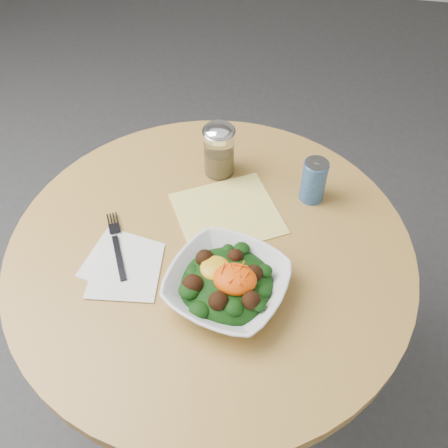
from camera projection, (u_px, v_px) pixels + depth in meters
name	position (u px, v px, depth m)	size (l,w,h in m)	color
ground	(215.00, 385.00, 1.67)	(6.00, 6.00, 0.00)	#313134
table	(212.00, 295.00, 1.25)	(0.90, 0.90, 0.75)	black
cloth_napkin	(227.00, 213.00, 1.17)	(0.23, 0.21, 0.00)	yellow
paper_napkins	(123.00, 266.00, 1.07)	(0.18, 0.19, 0.00)	silver
salad_bowl	(227.00, 284.00, 1.00)	(0.29, 0.29, 0.09)	silver
fork	(117.00, 243.00, 1.10)	(0.10, 0.18, 0.00)	black
spice_shaker	(219.00, 150.00, 1.21)	(0.08, 0.08, 0.14)	silver
beverage_can	(314.00, 180.00, 1.16)	(0.06, 0.06, 0.11)	navy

